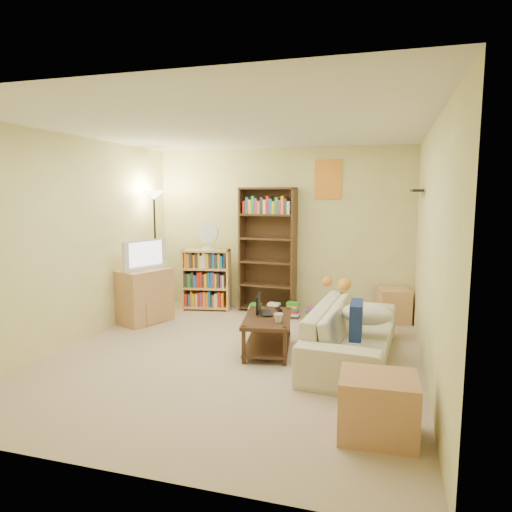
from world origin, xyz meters
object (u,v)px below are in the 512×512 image
at_px(sofa, 352,333).
at_px(desk_fan, 208,235).
at_px(tabby_cat, 341,284).
at_px(tall_bookshelf, 268,247).
at_px(mug, 278,318).
at_px(television, 142,255).
at_px(end_cabinet, 378,406).
at_px(floor_lamp, 154,216).
at_px(side_table, 394,305).
at_px(tv_stand, 143,296).
at_px(short_bookshelf, 207,280).
at_px(coffee_table, 268,329).
at_px(laptop, 270,313).

distance_m(sofa, desk_fan, 2.92).
distance_m(tabby_cat, tall_bookshelf, 1.58).
height_order(mug, television, television).
xyz_separation_m(sofa, tabby_cat, (-0.21, 0.80, 0.38)).
xyz_separation_m(desk_fan, end_cabinet, (2.64, -3.15, -0.94)).
bearing_deg(sofa, mug, 110.26).
xyz_separation_m(floor_lamp, end_cabinet, (3.38, -2.86, -1.25)).
distance_m(tabby_cat, side_table, 1.17).
bearing_deg(television, side_table, -51.94).
bearing_deg(mug, tv_stand, 157.48).
relative_size(short_bookshelf, floor_lamp, 0.51).
relative_size(tv_stand, television, 1.07).
bearing_deg(side_table, mug, -123.26).
relative_size(tabby_cat, television, 0.66).
relative_size(television, side_table, 1.49).
bearing_deg(mug, coffee_table, 132.04).
xyz_separation_m(laptop, short_bookshelf, (-1.42, 1.50, 0.05)).
distance_m(mug, desk_fan, 2.45).
relative_size(laptop, tv_stand, 0.45).
height_order(short_bookshelf, floor_lamp, floor_lamp).
bearing_deg(short_bookshelf, tv_stand, -133.18).
distance_m(sofa, television, 3.12).
height_order(side_table, end_cabinet, side_table).
xyz_separation_m(mug, desk_fan, (-1.54, 1.77, 0.72)).
xyz_separation_m(floor_lamp, side_table, (3.52, 0.41, -1.25)).
relative_size(tabby_cat, coffee_table, 0.47).
distance_m(television, end_cabinet, 4.06).
relative_size(floor_lamp, side_table, 3.90).
bearing_deg(end_cabinet, mug, 128.47).
bearing_deg(television, tall_bookshelf, -33.14).
bearing_deg(tabby_cat, tv_stand, -177.45).
height_order(coffee_table, short_bookshelf, short_bookshelf).
height_order(tabby_cat, coffee_table, tabby_cat).
xyz_separation_m(tabby_cat, television, (-2.76, -0.12, 0.29)).
height_order(floor_lamp, side_table, floor_lamp).
bearing_deg(tv_stand, laptop, 5.62).
distance_m(mug, tall_bookshelf, 2.15).
xyz_separation_m(sofa, end_cabinet, (0.31, -1.60, -0.06)).
bearing_deg(television, tabby_cat, -65.33).
height_order(tabby_cat, desk_fan, desk_fan).
xyz_separation_m(tv_stand, short_bookshelf, (0.59, 0.91, 0.10)).
bearing_deg(end_cabinet, tabby_cat, 102.23).
distance_m(short_bookshelf, desk_fan, 0.71).
bearing_deg(television, tv_stand, -67.88).
bearing_deg(floor_lamp, television, -80.07).
xyz_separation_m(laptop, mug, (0.18, -0.31, 0.04)).
height_order(short_bookshelf, side_table, short_bookshelf).
height_order(tabby_cat, end_cabinet, tabby_cat).
distance_m(side_table, end_cabinet, 3.26).
bearing_deg(floor_lamp, mug, -32.88).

